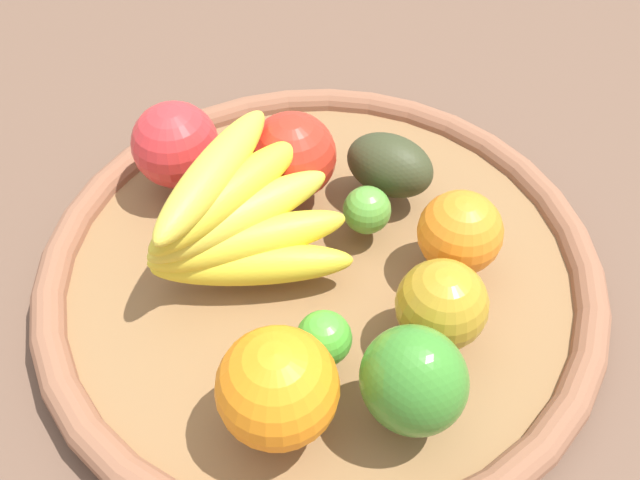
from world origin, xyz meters
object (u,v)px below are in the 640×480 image
Objects in this scene: orange_0 at (460,235)px; apple_0 at (442,305)px; lime_1 at (324,338)px; avocado at (390,165)px; apple_1 at (175,145)px; apple_2 at (292,156)px; orange_1 at (278,388)px; lime_0 at (367,210)px; banana_bunch at (237,218)px; bell_pepper at (413,381)px.

apple_0 is at bearing 164.14° from orange_0.
avocado is at bearing -15.97° from lime_1.
apple_0 is 0.88× the size of apple_1.
apple_1 is at bearing 84.39° from apple_2.
lime_1 is (-0.18, -0.14, -0.02)m from apple_1.
apple_0 is at bearing -167.82° from avocado.
lime_1 is 0.06m from orange_1.
avocado is 0.05m from lime_0.
lime_0 is at bearing 26.64° from apple_0.
apple_2 is (0.08, -0.04, -0.01)m from banana_bunch.
orange_1 reaches higher than lime_0.
bell_pepper reaches higher than apple_2.
avocado is at bearing -91.87° from apple_1.
avocado is 0.98× the size of orange_1.
bell_pepper is (-0.14, 0.04, 0.01)m from orange_0.
orange_1 is at bearing 161.07° from avocado.
banana_bunch reaches higher than apple_0.
banana_bunch is 0.15m from orange_1.
bell_pepper reaches higher than avocado.
bell_pepper is at bearing -170.57° from lime_0.
banana_bunch is 0.15m from avocado.
orange_0 is 1.00× the size of apple_0.
orange_1 is (-0.05, 0.03, 0.02)m from lime_1.
lime_1 is (-0.13, 0.03, 0.00)m from lime_0.
banana_bunch is at bearing -144.59° from apple_1.
lime_1 is at bearing -168.91° from apple_2.
lime_1 is at bearing 105.47° from apple_0.
apple_0 is at bearing -141.82° from apple_2.
lime_0 is 0.49× the size of bell_pepper.
avocado reaches higher than lime_1.
orange_1 is (-0.24, -0.11, 0.00)m from apple_1.
orange_1 is at bearing -163.27° from banana_bunch.
apple_2 is (0.17, 0.03, 0.02)m from lime_1.
avocado is (0.09, 0.05, -0.01)m from orange_0.
banana_bunch reaches higher than orange_1.
apple_0 is 0.09m from lime_1.
bell_pepper reaches higher than apple_1.
apple_2 is (-0.00, 0.09, 0.01)m from avocado.
lime_1 is at bearing -28.09° from orange_1.
orange_0 is 0.88× the size of apple_2.
banana_bunch is 2.02× the size of orange_1.
orange_0 is 1.66× the size of lime_1.
apple_0 is 0.28m from apple_1.
lime_1 is (0.04, 0.06, -0.02)m from bell_pepper.
banana_bunch is at bearing 125.38° from avocado.
orange_1 is (-0.08, 0.11, 0.01)m from apple_0.
lime_1 is (-0.02, 0.08, -0.01)m from apple_0.
orange_1 is at bearing 124.09° from apple_0.
lime_0 is (0.04, -0.10, -0.03)m from banana_bunch.
lime_1 is at bearing 131.57° from orange_0.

